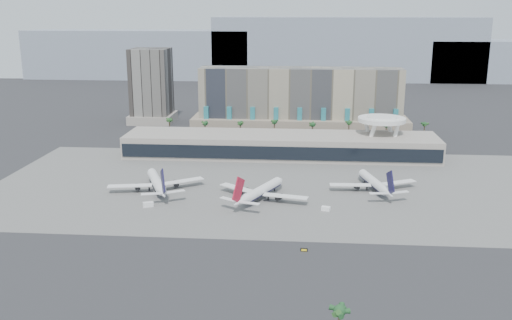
# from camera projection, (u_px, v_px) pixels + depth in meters

# --- Properties ---
(ground) EXTENTS (900.00, 900.00, 0.00)m
(ground) POSITION_uv_depth(u_px,v_px,m) (268.00, 230.00, 208.65)
(ground) COLOR #232326
(ground) RESTS_ON ground
(apron_pad) EXTENTS (260.00, 130.00, 0.06)m
(apron_pad) POSITION_uv_depth(u_px,v_px,m) (276.00, 185.00, 261.64)
(apron_pad) COLOR #5B5B59
(apron_pad) RESTS_ON ground
(mountain_ridge) EXTENTS (680.00, 60.00, 70.00)m
(mountain_ridge) POSITION_uv_depth(u_px,v_px,m) (318.00, 53.00, 651.67)
(mountain_ridge) COLOR gray
(mountain_ridge) RESTS_ON ground
(hotel) EXTENTS (140.00, 30.00, 42.00)m
(hotel) POSITION_uv_depth(u_px,v_px,m) (300.00, 107.00, 371.62)
(hotel) COLOR tan
(hotel) RESTS_ON ground
(office_tower) EXTENTS (30.00, 30.00, 52.00)m
(office_tower) POSITION_uv_depth(u_px,v_px,m) (152.00, 90.00, 402.95)
(office_tower) COLOR black
(office_tower) RESTS_ON ground
(terminal) EXTENTS (170.00, 32.50, 14.50)m
(terminal) POSITION_uv_depth(u_px,v_px,m) (280.00, 144.00, 312.82)
(terminal) COLOR #9E958B
(terminal) RESTS_ON ground
(saucer_structure) EXTENTS (26.00, 26.00, 21.89)m
(saucer_structure) POSITION_uv_depth(u_px,v_px,m) (382.00, 122.00, 311.38)
(saucer_structure) COLOR white
(saucer_structure) RESTS_ON ground
(palm_row) EXTENTS (157.80, 2.80, 13.10)m
(palm_row) POSITION_uv_depth(u_px,v_px,m) (294.00, 125.00, 345.13)
(palm_row) COLOR brown
(palm_row) RESTS_ON ground
(airliner_left) EXTENTS (40.78, 42.04, 15.38)m
(airliner_left) POSITION_uv_depth(u_px,v_px,m) (157.00, 182.00, 252.88)
(airliner_left) COLOR white
(airliner_left) RESTS_ON ground
(airliner_centre) EXTENTS (39.22, 40.36, 14.96)m
(airliner_centre) POSITION_uv_depth(u_px,v_px,m) (260.00, 191.00, 241.09)
(airliner_centre) COLOR white
(airliner_centre) RESTS_ON ground
(airliner_right) EXTENTS (39.32, 40.82, 14.34)m
(airliner_right) POSITION_uv_depth(u_px,v_px,m) (375.00, 183.00, 253.21)
(airliner_right) COLOR white
(airliner_right) RESTS_ON ground
(service_vehicle_a) EXTENTS (4.68, 3.53, 2.06)m
(service_vehicle_a) POSITION_uv_depth(u_px,v_px,m) (148.00, 205.00, 232.84)
(service_vehicle_a) COLOR white
(service_vehicle_a) RESTS_ON ground
(service_vehicle_b) EXTENTS (3.82, 2.90, 1.74)m
(service_vehicle_b) POSITION_uv_depth(u_px,v_px,m) (326.00, 209.00, 228.48)
(service_vehicle_b) COLOR white
(service_vehicle_b) RESTS_ON ground
(taxiway_sign) EXTENTS (2.42, 0.51, 1.10)m
(taxiway_sign) POSITION_uv_depth(u_px,v_px,m) (304.00, 250.00, 190.11)
(taxiway_sign) COLOR black
(taxiway_sign) RESTS_ON ground
(near_palm_b) EXTENTS (6.00, 6.00, 15.56)m
(near_palm_b) POSITION_uv_depth(u_px,v_px,m) (339.00, 317.00, 125.45)
(near_palm_b) COLOR brown
(near_palm_b) RESTS_ON ground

